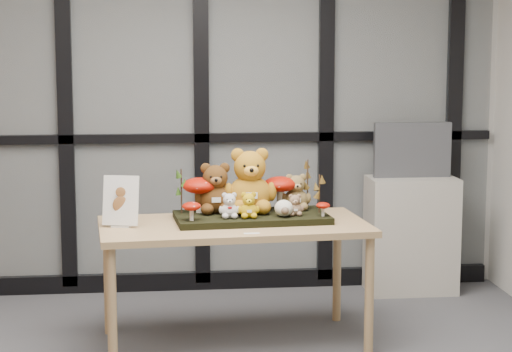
{
  "coord_description": "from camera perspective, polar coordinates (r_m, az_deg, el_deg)",
  "views": [
    {
      "loc": [
        0.14,
        -3.75,
        1.7
      ],
      "look_at": [
        0.69,
        1.24,
        0.96
      ],
      "focal_mm": 65.0,
      "sensor_mm": 36.0,
      "label": 1
    }
  ],
  "objects": [
    {
      "name": "mushroom_front_left",
      "position": [
        5.03,
        -3.98,
        -2.12
      ],
      "size": [
        0.1,
        0.1,
        0.11
      ],
      "primitive_type": null,
      "color": "#991104",
      "rests_on": "diorama_tray"
    },
    {
      "name": "bear_small_yellow",
      "position": [
        5.1,
        -0.46,
        -1.71
      ],
      "size": [
        0.13,
        0.12,
        0.16
      ],
      "primitive_type": null,
      "rotation": [
        0.0,
        0.0,
        0.08
      ],
      "color": "gold",
      "rests_on": "diorama_tray"
    },
    {
      "name": "room_shell",
      "position": [
        3.75,
        -8.48,
        7.97
      ],
      "size": [
        5.0,
        5.0,
        5.0
      ],
      "color": "#BBB8B0",
      "rests_on": "floor"
    },
    {
      "name": "glass_partition",
      "position": [
        6.23,
        -7.55,
        5.66
      ],
      "size": [
        4.9,
        0.06,
        2.78
      ],
      "color": "#2D383F",
      "rests_on": "floor"
    },
    {
      "name": "sprig_dry_far_right",
      "position": [
        5.35,
        3.19,
        -0.52
      ],
      "size": [
        0.05,
        0.05,
        0.29
      ],
      "primitive_type": null,
      "color": "brown",
      "rests_on": "diorama_tray"
    },
    {
      "name": "bear_pooh_yellow",
      "position": [
        5.26,
        -0.39,
        -0.06
      ],
      "size": [
        0.33,
        0.3,
        0.4
      ],
      "primitive_type": null,
      "rotation": [
        0.0,
        0.0,
        0.08
      ],
      "color": "#AF7419",
      "rests_on": "diorama_tray"
    },
    {
      "name": "monitor",
      "position": [
        6.31,
        9.6,
        1.6
      ],
      "size": [
        0.52,
        0.05,
        0.37
      ],
      "color": "#48494F",
      "rests_on": "cabinet"
    },
    {
      "name": "bear_white_bow",
      "position": [
        5.1,
        -1.65,
        -1.73
      ],
      "size": [
        0.13,
        0.12,
        0.16
      ],
      "primitive_type": null,
      "rotation": [
        0.0,
        0.0,
        0.08
      ],
      "color": "silver",
      "rests_on": "diorama_tray"
    },
    {
      "name": "mushroom_back_left",
      "position": [
        5.26,
        -3.47,
        -1.07
      ],
      "size": [
        0.2,
        0.2,
        0.22
      ],
      "primitive_type": null,
      "color": "#991104",
      "rests_on": "diorama_tray"
    },
    {
      "name": "sign_holder",
      "position": [
        5.08,
        -8.32,
        -1.68
      ],
      "size": [
        0.21,
        0.11,
        0.28
      ],
      "rotation": [
        0.0,
        0.0,
        -0.24
      ],
      "color": "silver",
      "rests_on": "display_table"
    },
    {
      "name": "bear_beige_small",
      "position": [
        5.17,
        2.4,
        -1.71
      ],
      "size": [
        0.11,
        0.1,
        0.13
      ],
      "primitive_type": null,
      "rotation": [
        0.0,
        0.0,
        0.08
      ],
      "color": "#86664B",
      "rests_on": "diorama_tray"
    },
    {
      "name": "bear_tan_back",
      "position": [
        5.35,
        2.48,
        -0.86
      ],
      "size": [
        0.19,
        0.17,
        0.23
      ],
      "primitive_type": null,
      "rotation": [
        0.0,
        0.0,
        0.08
      ],
      "color": "olive",
      "rests_on": "diorama_tray"
    },
    {
      "name": "display_table",
      "position": [
        5.16,
        -1.37,
        -3.65
      ],
      "size": [
        1.53,
        0.86,
        0.69
      ],
      "rotation": [
        0.0,
        0.0,
        0.08
      ],
      "color": "#A38A58",
      "rests_on": "floor"
    },
    {
      "name": "sprig_dry_mid_right",
      "position": [
        5.26,
        3.92,
        -1.09
      ],
      "size": [
        0.05,
        0.05,
        0.22
      ],
      "primitive_type": null,
      "color": "brown",
      "rests_on": "diorama_tray"
    },
    {
      "name": "mushroom_back_right",
      "position": [
        5.34,
        1.51,
        -0.96
      ],
      "size": [
        0.19,
        0.19,
        0.21
      ],
      "primitive_type": null,
      "color": "#991104",
      "rests_on": "diorama_tray"
    },
    {
      "name": "mushroom_front_right",
      "position": [
        5.16,
        4.15,
        -2.01
      ],
      "size": [
        0.08,
        0.08,
        0.09
      ],
      "primitive_type": null,
      "color": "#991104",
      "rests_on": "diorama_tray"
    },
    {
      "name": "sprig_green_far_left",
      "position": [
        5.25,
        -4.62,
        -0.92
      ],
      "size": [
        0.05,
        0.05,
        0.25
      ],
      "primitive_type": null,
      "color": "#193C0D",
      "rests_on": "diorama_tray"
    },
    {
      "name": "diorama_tray",
      "position": [
        5.22,
        -0.28,
        -2.57
      ],
      "size": [
        0.88,
        0.49,
        0.04
      ],
      "primitive_type": "cube",
      "rotation": [
        0.0,
        0.0,
        0.08
      ],
      "color": "black",
      "rests_on": "display_table"
    },
    {
      "name": "plush_cream_hedgehog",
      "position": [
        5.14,
        1.72,
        -1.94
      ],
      "size": [
        0.08,
        0.08,
        0.1
      ],
      "primitive_type": null,
      "rotation": [
        0.0,
        0.0,
        0.08
      ],
      "color": "white",
      "rests_on": "diorama_tray"
    },
    {
      "name": "bear_brown_medium",
      "position": [
        5.25,
        -2.52,
        -0.58
      ],
      "size": [
        0.26,
        0.23,
        0.31
      ],
      "primitive_type": null,
      "rotation": [
        0.0,
        0.0,
        0.08
      ],
      "color": "#4E2E11",
      "rests_on": "diorama_tray"
    },
    {
      "name": "cabinet",
      "position": [
        6.38,
        9.52,
        -3.59
      ],
      "size": [
        0.59,
        0.34,
        0.79
      ],
      "primitive_type": "cube",
      "color": "#ADA79A",
      "rests_on": "floor"
    },
    {
      "name": "label_card",
      "position": [
        4.87,
        -0.27,
        -3.55
      ],
      "size": [
        0.08,
        0.03,
        0.0
      ],
      "primitive_type": "cube",
      "color": "white",
      "rests_on": "display_table"
    },
    {
      "name": "sprig_green_mid_left",
      "position": [
        5.31,
        -3.17,
        -1.08
      ],
      "size": [
        0.05,
        0.05,
        0.2
      ],
      "primitive_type": null,
      "color": "#193C0D",
      "rests_on": "diorama_tray"
    },
    {
      "name": "sprig_green_centre",
      "position": [
        5.35,
        -1.39,
        -1.22
      ],
      "size": [
        0.05,
        0.05,
        0.16
      ],
      "primitive_type": null,
      "color": "#193C0D",
      "rests_on": "diorama_tray"
    }
  ]
}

